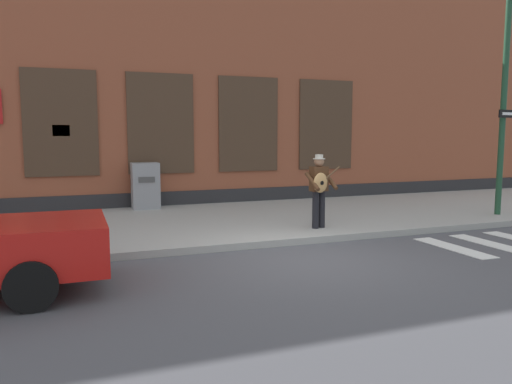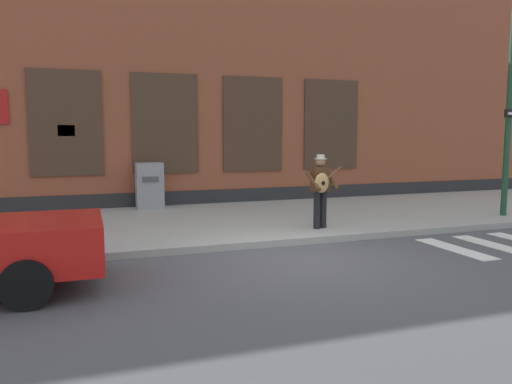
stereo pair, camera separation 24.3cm
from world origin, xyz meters
name	(u,v)px [view 1 (the left image)]	position (x,y,z in m)	size (l,w,h in m)	color
ground_plane	(305,259)	(0.00, 0.00, 0.00)	(160.00, 160.00, 0.00)	#4C4C51
sidewalk	(236,220)	(0.00, 3.84, 0.07)	(28.00, 5.61, 0.14)	#9E9E99
building_backdrop	(190,87)	(0.00, 8.63, 3.78)	(28.00, 4.06, 7.57)	brown
busker	(319,187)	(1.28, 1.87, 1.08)	(0.74, 0.57, 1.64)	black
utility_box	(145,186)	(-1.89, 6.19, 0.79)	(0.75, 0.53, 1.29)	gray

